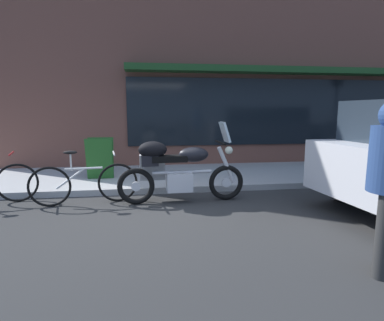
# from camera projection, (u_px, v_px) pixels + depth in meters

# --- Properties ---
(ground_plane) EXTENTS (80.00, 80.00, 0.00)m
(ground_plane) POSITION_uv_depth(u_px,v_px,m) (157.00, 213.00, 4.85)
(ground_plane) COLOR #2D2D2D
(touring_motorcycle) EXTENTS (2.22, 0.63, 1.39)m
(touring_motorcycle) POSITION_uv_depth(u_px,v_px,m) (174.00, 168.00, 5.34)
(touring_motorcycle) COLOR black
(touring_motorcycle) RESTS_ON ground_plane
(parked_bicycle) EXTENTS (1.77, 0.48, 0.93)m
(parked_bicycle) POSITION_uv_depth(u_px,v_px,m) (84.00, 183.00, 5.24)
(parked_bicycle) COLOR black
(parked_bicycle) RESTS_ON ground_plane
(sandwich_board_sign) EXTENTS (0.55, 0.40, 0.88)m
(sandwich_board_sign) POSITION_uv_depth(u_px,v_px,m) (100.00, 158.00, 6.71)
(sandwich_board_sign) COLOR #1E511E
(sandwich_board_sign) RESTS_ON sidewalk_curb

